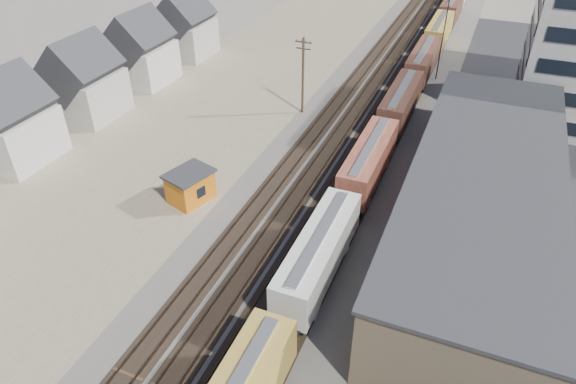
% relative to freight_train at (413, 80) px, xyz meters
% --- Properties ---
extents(ballast_bed, '(18.00, 200.00, 0.06)m').
position_rel_freight_train_xyz_m(ballast_bed, '(-3.80, -1.62, -2.76)').
color(ballast_bed, '#4C4742').
rests_on(ballast_bed, ground).
extents(dirt_yard, '(24.00, 180.00, 0.03)m').
position_rel_freight_train_xyz_m(dirt_yard, '(-23.80, -11.62, -2.78)').
color(dirt_yard, '#766651').
rests_on(dirt_yard, ground).
extents(asphalt_lot, '(26.00, 120.00, 0.04)m').
position_rel_freight_train_xyz_m(asphalt_lot, '(18.20, -16.62, -2.77)').
color(asphalt_lot, '#232326').
rests_on(asphalt_lot, ground).
extents(rail_tracks, '(11.40, 200.00, 0.24)m').
position_rel_freight_train_xyz_m(rail_tracks, '(-4.35, -1.62, -2.68)').
color(rail_tracks, black).
rests_on(rail_tracks, ground).
extents(freight_train, '(3.00, 119.74, 4.46)m').
position_rel_freight_train_xyz_m(freight_train, '(0.00, 0.00, 0.00)').
color(freight_train, black).
rests_on(freight_train, ground).
extents(warehouse, '(12.40, 40.40, 7.25)m').
position_rel_freight_train_xyz_m(warehouse, '(11.18, -26.62, 0.86)').
color(warehouse, tan).
rests_on(warehouse, ground).
extents(utility_pole_north, '(2.20, 0.32, 10.00)m').
position_rel_freight_train_xyz_m(utility_pole_north, '(-12.30, -9.62, 2.50)').
color(utility_pole_north, '#382619').
rests_on(utility_pole_north, ground).
extents(radio_mast, '(1.20, 0.16, 18.00)m').
position_rel_freight_train_xyz_m(radio_mast, '(2.20, 8.38, 6.33)').
color(radio_mast, black).
rests_on(radio_mast, ground).
extents(townhouse_row, '(8.15, 68.16, 10.47)m').
position_rel_freight_train_xyz_m(townhouse_row, '(-37.80, -26.62, 1.54)').
color(townhouse_row, '#B7B2A8').
rests_on(townhouse_row, ground).
extents(maintenance_shed, '(4.58, 5.26, 3.26)m').
position_rel_freight_train_xyz_m(maintenance_shed, '(-15.44, -32.27, -1.13)').
color(maintenance_shed, '#C36512').
rests_on(maintenance_shed, ground).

